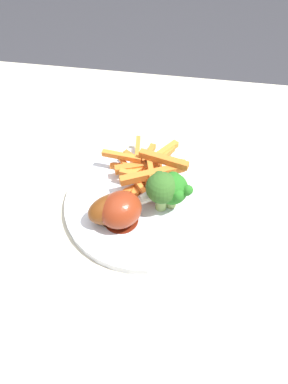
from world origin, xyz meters
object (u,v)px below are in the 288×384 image
at_px(dining_table, 167,253).
at_px(chicken_drumstick_far, 116,208).
at_px(broccoli_floret_middle, 175,189).
at_px(broccoli_floret_front, 163,188).
at_px(dinner_plate, 144,203).
at_px(carrot_fries_pile, 147,168).
at_px(chicken_drumstick_near, 123,209).

bearing_deg(dining_table, chicken_drumstick_far, 19.77).
bearing_deg(dining_table, broccoli_floret_middle, -124.46).
xyz_separation_m(broccoli_floret_front, broccoli_floret_middle, (-0.02, -0.01, -0.01)).
relative_size(dinner_plate, broccoli_floret_front, 3.59).
height_order(dining_table, chicken_drumstick_far, chicken_drumstick_far).
xyz_separation_m(dining_table, dinner_plate, (0.04, -0.01, 0.12)).
bearing_deg(carrot_fries_pile, dinner_plate, 93.31).
bearing_deg(carrot_fries_pile, chicken_drumstick_near, 76.89).
height_order(chicken_drumstick_near, chicken_drumstick_far, chicken_drumstick_near).
bearing_deg(chicken_drumstick_far, carrot_fries_pile, -109.61).
bearing_deg(broccoli_floret_front, chicken_drumstick_near, 30.74).
bearing_deg(carrot_fries_pile, dining_table, 125.42).
xyz_separation_m(dining_table, broccoli_floret_front, (0.01, -0.00, 0.17)).
bearing_deg(dinner_plate, chicken_drumstick_far, 46.73).
relative_size(broccoli_floret_front, carrot_fries_pile, 0.46).
xyz_separation_m(dinner_plate, carrot_fries_pile, (0.00, -0.05, 0.02)).
xyz_separation_m(dining_table, broccoli_floret_middle, (-0.00, -0.01, 0.16)).
distance_m(chicken_drumstick_near, chicken_drumstick_far, 0.01).
distance_m(dining_table, dinner_plate, 0.13).
xyz_separation_m(carrot_fries_pile, chicken_drumstick_near, (0.02, 0.09, 0.01)).
xyz_separation_m(broccoli_floret_middle, chicken_drumstick_far, (0.08, 0.04, -0.02)).
height_order(dinner_plate, broccoli_floret_front, broccoli_floret_front).
relative_size(carrot_fries_pile, chicken_drumstick_far, 1.25).
distance_m(carrot_fries_pile, chicken_drumstick_far, 0.10).
height_order(broccoli_floret_front, chicken_drumstick_near, broccoli_floret_front).
distance_m(broccoli_floret_middle, carrot_fries_pile, 0.08).
relative_size(dinner_plate, broccoli_floret_middle, 4.00).
distance_m(broccoli_floret_front, chicken_drumstick_near, 0.07).
xyz_separation_m(dining_table, chicken_drumstick_near, (0.07, 0.03, 0.15)).
bearing_deg(chicken_drumstick_far, chicken_drumstick_near, 168.42).
bearing_deg(dinner_plate, broccoli_floret_middle, 176.72).
xyz_separation_m(dining_table, chicken_drumstick_far, (0.08, 0.03, 0.15)).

